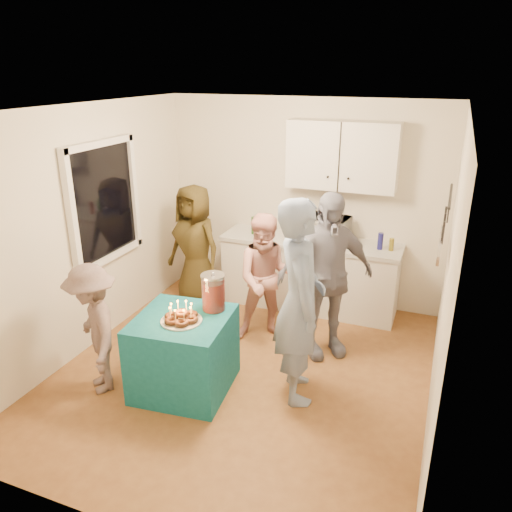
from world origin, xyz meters
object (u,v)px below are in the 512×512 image
(man_birthday, at_px, (300,302))
(woman_back_left, at_px, (195,247))
(woman_back_right, at_px, (325,276))
(counter, at_px, (309,275))
(party_table, at_px, (184,353))
(woman_back_center, at_px, (267,279))
(microwave, at_px, (324,229))
(punch_jar, at_px, (213,293))
(child_near_left, at_px, (94,329))

(man_birthday, xyz_separation_m, woman_back_left, (-1.77, 1.34, -0.16))
(woman_back_right, bearing_deg, woman_back_left, 126.52)
(counter, height_order, party_table, counter)
(woman_back_center, bearing_deg, party_table, -132.16)
(party_table, distance_m, woman_back_right, 1.64)
(party_table, xyz_separation_m, woman_back_left, (-0.74, 1.67, 0.42))
(man_birthday, height_order, woman_back_right, man_birthday)
(woman_back_right, bearing_deg, party_table, -170.51)
(microwave, xyz_separation_m, woman_back_center, (-0.39, -0.95, -0.33))
(counter, bearing_deg, party_table, -106.35)
(microwave, bearing_deg, woman_back_right, -68.06)
(woman_back_right, bearing_deg, woman_back_center, 137.63)
(party_table, height_order, woman_back_right, woman_back_right)
(party_table, height_order, punch_jar, punch_jar)
(party_table, bearing_deg, punch_jar, 52.47)
(child_near_left, bearing_deg, woman_back_center, 94.07)
(woman_back_right, xyz_separation_m, child_near_left, (-1.84, -1.43, -0.26))
(microwave, xyz_separation_m, woman_back_right, (0.28, -1.02, -0.17))
(party_table, bearing_deg, woman_back_right, 46.31)
(microwave, xyz_separation_m, party_table, (-0.79, -2.14, -0.69))
(man_birthday, bearing_deg, woman_back_right, -27.12)
(counter, bearing_deg, child_near_left, -119.68)
(microwave, bearing_deg, punch_jar, -100.86)
(woman_back_left, xyz_separation_m, child_near_left, (-0.02, -1.97, -0.16))
(party_table, bearing_deg, child_near_left, -158.37)
(child_near_left, bearing_deg, woman_back_left, 131.59)
(party_table, xyz_separation_m, man_birthday, (1.03, 0.32, 0.58))
(counter, xyz_separation_m, woman_back_right, (0.44, -1.02, 0.47))
(child_near_left, bearing_deg, woman_back_right, 80.05)
(woman_back_right, bearing_deg, man_birthday, -129.73)
(man_birthday, relative_size, woman_back_right, 1.07)
(counter, distance_m, party_table, 2.23)
(woman_back_center, bearing_deg, punch_jar, -125.72)
(man_birthday, distance_m, woman_back_left, 2.23)
(microwave, bearing_deg, party_table, -103.73)
(child_near_left, bearing_deg, man_birthday, 61.44)
(woman_back_left, distance_m, woman_back_right, 1.90)
(woman_back_left, distance_m, woman_back_center, 1.25)
(counter, height_order, microwave, microwave)
(microwave, bearing_deg, child_near_left, -115.90)
(woman_back_left, xyz_separation_m, woman_back_center, (1.15, -0.48, -0.06))
(party_table, distance_m, woman_back_center, 1.31)
(woman_back_center, relative_size, child_near_left, 1.15)
(party_table, distance_m, child_near_left, 0.86)
(microwave, relative_size, child_near_left, 0.45)
(punch_jar, xyz_separation_m, child_near_left, (-0.97, -0.57, -0.29))
(punch_jar, distance_m, child_near_left, 1.16)
(man_birthday, distance_m, woman_back_center, 1.09)
(microwave, height_order, woman_back_left, woman_back_left)
(punch_jar, distance_m, man_birthday, 0.83)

